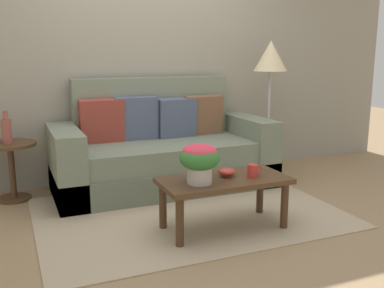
% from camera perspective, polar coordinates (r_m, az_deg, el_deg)
% --- Properties ---
extents(ground_plane, '(14.00, 14.00, 0.00)m').
position_cam_1_polar(ground_plane, '(3.84, -0.33, -9.01)').
color(ground_plane, '#997A56').
extents(wall_back, '(6.40, 0.12, 2.66)m').
position_cam_1_polar(wall_back, '(4.85, -6.55, 11.37)').
color(wall_back, gray).
rests_on(wall_back, ground).
extents(area_rug, '(2.50, 1.80, 0.01)m').
position_cam_1_polar(area_rug, '(3.87, -0.55, -8.75)').
color(area_rug, tan).
rests_on(area_rug, ground).
extents(couch, '(2.17, 0.92, 1.10)m').
position_cam_1_polar(couch, '(4.51, -3.85, -1.22)').
color(couch, '#626B59').
rests_on(couch, ground).
extents(coffee_table, '(0.99, 0.48, 0.41)m').
position_cam_1_polar(coffee_table, '(3.44, 4.12, -5.43)').
color(coffee_table, '#442D1B').
rests_on(coffee_table, ground).
extents(side_table, '(0.47, 0.47, 0.54)m').
position_cam_1_polar(side_table, '(4.42, -22.16, -1.99)').
color(side_table, '#4C331E').
rests_on(side_table, ground).
extents(floor_lamp, '(0.36, 0.36, 1.48)m').
position_cam_1_polar(floor_lamp, '(5.00, 10.00, 9.75)').
color(floor_lamp, '#B2B2B7').
rests_on(floor_lamp, ground).
extents(potted_plant, '(0.30, 0.30, 0.30)m').
position_cam_1_polar(potted_plant, '(3.24, 0.98, -1.91)').
color(potted_plant, '#B7B2A8').
rests_on(potted_plant, coffee_table).
extents(coffee_mug, '(0.13, 0.08, 0.10)m').
position_cam_1_polar(coffee_mug, '(3.48, 7.85, -3.39)').
color(coffee_mug, red).
rests_on(coffee_mug, coffee_table).
extents(snack_bowl, '(0.14, 0.14, 0.07)m').
position_cam_1_polar(snack_bowl, '(3.47, 4.48, -3.55)').
color(snack_bowl, '#B2382D').
rests_on(snack_bowl, coffee_table).
extents(table_vase, '(0.09, 0.09, 0.30)m').
position_cam_1_polar(table_vase, '(4.34, -22.67, 1.64)').
color(table_vase, '#934C42').
rests_on(table_vase, side_table).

